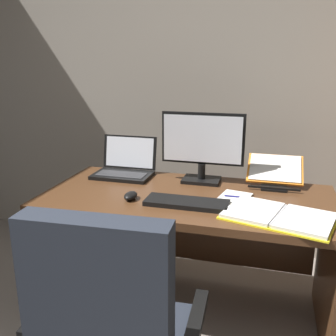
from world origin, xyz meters
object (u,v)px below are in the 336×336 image
object	(u,v)px
desk	(190,222)
open_binder	(279,216)
laptop	(125,167)
keyboard	(187,203)
notepad	(234,198)
reading_stand_with_book	(275,171)
monitor	(202,147)
pen	(238,197)
computer_mouse	(131,196)

from	to	relation	value
desk	open_binder	world-z (taller)	open_binder
laptop	keyboard	xyz separation A→B (m)	(0.49, -0.40, -0.04)
desk	keyboard	size ratio (longest dim) A/B	3.70
keyboard	notepad	size ratio (longest dim) A/B	2.00
open_binder	notepad	bearing A→B (deg)	153.46
keyboard	reading_stand_with_book	size ratio (longest dim) A/B	1.33
monitor	pen	xyz separation A→B (m)	(0.24, -0.25, -0.20)
desk	keyboard	xyz separation A→B (m)	(0.03, -0.22, 0.21)
monitor	notepad	distance (m)	0.39
open_binder	laptop	bearing A→B (deg)	169.56
keyboard	reading_stand_with_book	bearing A→B (deg)	48.11
computer_mouse	reading_stand_with_book	bearing A→B (deg)	33.03
keyboard	computer_mouse	xyz separation A→B (m)	(-0.30, 0.00, 0.01)
laptop	monitor	bearing A→B (deg)	-0.06
computer_mouse	open_binder	world-z (taller)	computer_mouse
computer_mouse	notepad	size ratio (longest dim) A/B	0.50
reading_stand_with_book	open_binder	distance (m)	0.52
reading_stand_with_book	pen	size ratio (longest dim) A/B	2.25
monitor	open_binder	distance (m)	0.66
monitor	keyboard	xyz separation A→B (m)	(-0.00, -0.40, -0.20)
laptop	keyboard	size ratio (longest dim) A/B	0.85
desk	open_binder	bearing A→B (deg)	-30.21
keyboard	reading_stand_with_book	world-z (taller)	reading_stand_with_book
desk	laptop	distance (m)	0.56
notepad	pen	bearing A→B (deg)	0.00
keyboard	notepad	distance (m)	0.27
computer_mouse	pen	xyz separation A→B (m)	(0.54, 0.15, -0.01)
keyboard	open_binder	size ratio (longest dim) A/B	0.76
monitor	desk	bearing A→B (deg)	-98.18
monitor	notepad	world-z (taller)	monitor
laptop	notepad	bearing A→B (deg)	-19.44
reading_stand_with_book	pen	distance (m)	0.37
pen	notepad	bearing A→B (deg)	180.00
monitor	keyboard	bearing A→B (deg)	-90.00
monitor	reading_stand_with_book	distance (m)	0.45
reading_stand_with_book	keyboard	bearing A→B (deg)	-131.89
laptop	notepad	xyz separation A→B (m)	(0.71, -0.25, -0.05)
monitor	keyboard	distance (m)	0.45
notepad	laptop	bearing A→B (deg)	160.56
monitor	reading_stand_with_book	bearing A→B (deg)	8.88
monitor	computer_mouse	world-z (taller)	monitor
desk	reading_stand_with_book	bearing A→B (deg)	28.71
open_binder	notepad	distance (m)	0.30
desk	computer_mouse	size ratio (longest dim) A/B	14.95
monitor	computer_mouse	xyz separation A→B (m)	(-0.30, -0.40, -0.19)
reading_stand_with_book	notepad	distance (m)	0.38
desk	computer_mouse	xyz separation A→B (m)	(-0.27, -0.22, 0.21)
desk	notepad	bearing A→B (deg)	-16.40
desk	computer_mouse	world-z (taller)	computer_mouse
reading_stand_with_book	open_binder	xyz separation A→B (m)	(0.03, -0.52, -0.06)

